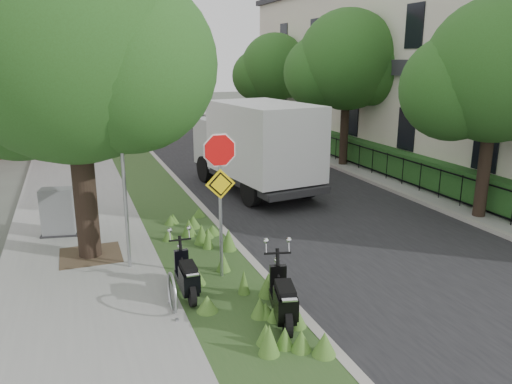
% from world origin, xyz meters
% --- Properties ---
extents(ground, '(120.00, 120.00, 0.00)m').
position_xyz_m(ground, '(0.00, 0.00, 0.00)').
color(ground, '#4C5147').
rests_on(ground, ground).
extents(sidewalk_near, '(3.50, 60.00, 0.12)m').
position_xyz_m(sidewalk_near, '(-4.25, 10.00, 0.06)').
color(sidewalk_near, gray).
rests_on(sidewalk_near, ground).
extents(verge, '(2.00, 60.00, 0.12)m').
position_xyz_m(verge, '(-1.50, 10.00, 0.06)').
color(verge, '#2E4E21').
rests_on(verge, ground).
extents(kerb_near, '(0.20, 60.00, 0.13)m').
position_xyz_m(kerb_near, '(-0.50, 10.00, 0.07)').
color(kerb_near, '#9E9991').
rests_on(kerb_near, ground).
extents(road, '(7.00, 60.00, 0.01)m').
position_xyz_m(road, '(3.00, 10.00, 0.01)').
color(road, black).
rests_on(road, ground).
extents(kerb_far, '(0.20, 60.00, 0.13)m').
position_xyz_m(kerb_far, '(6.50, 10.00, 0.07)').
color(kerb_far, '#9E9991').
rests_on(kerb_far, ground).
extents(footpath_far, '(3.20, 60.00, 0.12)m').
position_xyz_m(footpath_far, '(8.20, 10.00, 0.06)').
color(footpath_far, gray).
rests_on(footpath_far, ground).
extents(street_tree_main, '(6.21, 5.54, 7.66)m').
position_xyz_m(street_tree_main, '(-4.08, 2.86, 4.80)').
color(street_tree_main, black).
rests_on(street_tree_main, ground).
extents(bare_post, '(0.08, 0.08, 4.00)m').
position_xyz_m(bare_post, '(-3.20, 1.80, 2.12)').
color(bare_post, '#A5A8AD').
rests_on(bare_post, ground).
extents(bike_hoop, '(0.06, 0.78, 0.77)m').
position_xyz_m(bike_hoop, '(-2.70, -0.60, 0.50)').
color(bike_hoop, '#A5A8AD').
rests_on(bike_hoop, ground).
extents(sign_assembly, '(0.94, 0.08, 3.22)m').
position_xyz_m(sign_assembly, '(-1.40, 0.58, 2.33)').
color(sign_assembly, '#A5A8AD').
rests_on(sign_assembly, ground).
extents(fence_far, '(0.04, 24.00, 1.00)m').
position_xyz_m(fence_far, '(7.20, 10.00, 0.67)').
color(fence_far, black).
rests_on(fence_far, ground).
extents(hedge_far, '(1.00, 24.00, 1.10)m').
position_xyz_m(hedge_far, '(7.90, 10.00, 0.67)').
color(hedge_far, '#1A4117').
rests_on(hedge_far, footpath_far).
extents(terrace_houses, '(7.40, 26.40, 8.20)m').
position_xyz_m(terrace_houses, '(11.49, 10.00, 4.16)').
color(terrace_houses, beige).
rests_on(terrace_houses, ground).
extents(far_tree_a, '(4.60, 4.10, 6.22)m').
position_xyz_m(far_tree_a, '(6.94, 2.05, 4.13)').
color(far_tree_a, black).
rests_on(far_tree_a, ground).
extents(far_tree_b, '(4.83, 4.31, 6.56)m').
position_xyz_m(far_tree_b, '(6.94, 10.05, 4.37)').
color(far_tree_b, black).
rests_on(far_tree_b, ground).
extents(far_tree_c, '(4.37, 3.89, 5.93)m').
position_xyz_m(far_tree_c, '(6.94, 18.04, 3.95)').
color(far_tree_c, black).
rests_on(far_tree_c, ground).
extents(scooter_near, '(0.62, 1.68, 0.81)m').
position_xyz_m(scooter_near, '(-0.96, -1.72, 0.51)').
color(scooter_near, black).
rests_on(scooter_near, ground).
extents(scooter_far, '(0.34, 1.56, 0.75)m').
position_xyz_m(scooter_far, '(-2.30, -0.13, 0.48)').
color(scooter_far, black).
rests_on(scooter_far, ground).
extents(box_truck, '(3.16, 6.30, 2.73)m').
position_xyz_m(box_truck, '(1.92, 7.39, 1.78)').
color(box_truck, '#262628').
rests_on(box_truck, ground).
extents(utility_cabinet, '(1.03, 0.78, 1.25)m').
position_xyz_m(utility_cabinet, '(-4.68, 4.64, 0.72)').
color(utility_cabinet, '#262628').
rests_on(utility_cabinet, ground).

